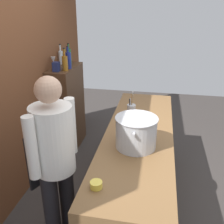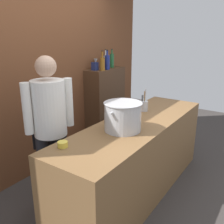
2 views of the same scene
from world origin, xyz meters
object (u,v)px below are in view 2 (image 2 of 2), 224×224
object	(u,v)px
wine_bottle_clear	(106,61)
wine_bottle_amber	(102,63)
stockpot_large	(123,117)
wine_glass_short	(96,62)
chef	(50,123)
wine_bottle_green	(112,60)
butter_jar	(63,144)
spice_tin_navy	(95,66)
utensil_crock	(144,106)
wine_bottle_cobalt	(107,62)

from	to	relation	value
wine_bottle_clear	wine_bottle_amber	xyz separation A→B (m)	(-0.37, -0.20, 0.00)
stockpot_large	wine_glass_short	size ratio (longest dim) A/B	2.74
chef	wine_bottle_amber	size ratio (longest dim) A/B	5.41
wine_glass_short	wine_bottle_clear	bearing A→B (deg)	0.09
wine_bottle_amber	wine_bottle_green	bearing A→B (deg)	11.61
stockpot_large	wine_bottle_green	xyz separation A→B (m)	(1.51, 1.17, 0.37)
stockpot_large	wine_bottle_clear	bearing A→B (deg)	40.78
wine_bottle_amber	wine_glass_short	bearing A→B (deg)	67.17
stockpot_large	butter_jar	size ratio (longest dim) A/B	4.90
wine_glass_short	wine_bottle_green	bearing A→B (deg)	-23.02
wine_bottle_green	wine_glass_short	xyz separation A→B (m)	(-0.29, 0.12, -0.00)
butter_jar	spice_tin_navy	size ratio (longest dim) A/B	0.72
butter_jar	wine_bottle_amber	xyz separation A→B (m)	(1.78, 0.87, 0.48)
butter_jar	chef	bearing A→B (deg)	60.42
utensil_crock	butter_jar	world-z (taller)	utensil_crock
wine_bottle_cobalt	wine_glass_short	xyz separation A→B (m)	(-0.04, 0.20, -0.00)
wine_bottle_cobalt	wine_bottle_clear	distance (m)	0.31
wine_bottle_cobalt	wine_bottle_amber	bearing A→B (deg)	179.30
stockpot_large	wine_glass_short	distance (m)	1.81
stockpot_large	wine_bottle_amber	bearing A→B (deg)	43.90
stockpot_large	wine_bottle_clear	world-z (taller)	wine_bottle_clear
butter_jar	spice_tin_navy	distance (m)	2.01
butter_jar	wine_bottle_clear	bearing A→B (deg)	26.54
chef	wine_bottle_green	world-z (taller)	chef
stockpot_large	wine_bottle_cobalt	world-z (taller)	wine_bottle_cobalt
wine_bottle_green	wine_bottle_clear	world-z (taller)	wine_bottle_green
utensil_crock	chef	bearing A→B (deg)	155.60
chef	wine_bottle_amber	distance (m)	1.66
chef	utensil_crock	world-z (taller)	chef
wine_bottle_green	chef	bearing A→B (deg)	-164.66
chef	wine_glass_short	world-z (taller)	chef
stockpot_large	wine_bottle_clear	distance (m)	2.01
chef	stockpot_large	size ratio (longest dim) A/B	3.68
stockpot_large	utensil_crock	world-z (taller)	stockpot_large
chef	wine_bottle_green	distance (m)	2.04
wine_bottle_amber	spice_tin_navy	distance (m)	0.13
stockpot_large	utensil_crock	size ratio (longest dim) A/B	1.55
wine_bottle_amber	spice_tin_navy	xyz separation A→B (m)	(-0.07, 0.10, -0.04)
wine_bottle_green	wine_bottle_clear	bearing A→B (deg)	95.22
stockpot_large	spice_tin_navy	xyz separation A→B (m)	(1.07, 1.19, 0.32)
wine_bottle_clear	wine_bottle_amber	size ratio (longest dim) A/B	0.97
wine_glass_short	spice_tin_navy	world-z (taller)	wine_glass_short
stockpot_large	wine_bottle_cobalt	bearing A→B (deg)	40.80
utensil_crock	wine_bottle_clear	world-z (taller)	wine_bottle_clear
wine_bottle_amber	wine_glass_short	xyz separation A→B (m)	(0.08, 0.20, 0.01)
spice_tin_navy	wine_bottle_clear	bearing A→B (deg)	13.07
wine_bottle_green	wine_bottle_clear	xyz separation A→B (m)	(-0.01, 0.12, -0.01)
chef	butter_jar	size ratio (longest dim) A/B	18.02
wine_bottle_cobalt	wine_bottle_amber	distance (m)	0.13
chef	wine_bottle_amber	world-z (taller)	chef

